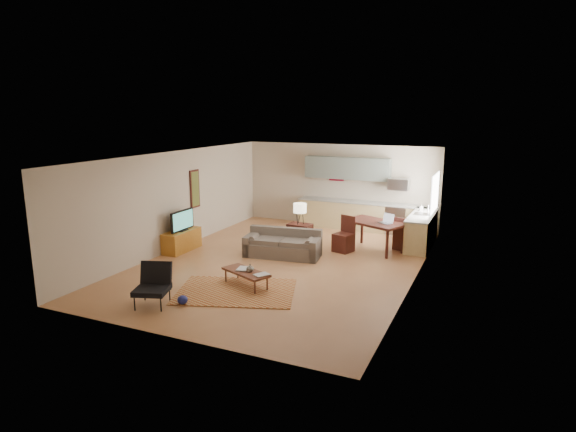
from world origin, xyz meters
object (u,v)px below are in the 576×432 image
at_px(coffee_table, 246,279).
at_px(dining_table, 374,236).
at_px(armchair, 152,286).
at_px(sofa, 282,243).
at_px(console_table, 300,237).
at_px(tv_credenza, 182,240).

relative_size(coffee_table, dining_table, 0.73).
bearing_deg(armchair, coffee_table, 36.33).
distance_m(sofa, console_table, 0.78).
relative_size(console_table, dining_table, 0.46).
relative_size(tv_credenza, console_table, 1.67).
height_order(tv_credenza, console_table, console_table).
bearing_deg(coffee_table, console_table, 113.43).
height_order(armchair, dining_table, armchair).
height_order(console_table, dining_table, dining_table).
xyz_separation_m(armchair, dining_table, (3.02, 5.56, -0.00)).
xyz_separation_m(console_table, dining_table, (1.87, 0.78, 0.04)).
bearing_deg(console_table, armchair, -98.98).
xyz_separation_m(sofa, dining_table, (2.05, 1.54, 0.05)).
relative_size(armchair, tv_credenza, 0.67).
distance_m(coffee_table, console_table, 3.10).
distance_m(tv_credenza, dining_table, 5.27).
height_order(sofa, armchair, armchair).
xyz_separation_m(sofa, console_table, (0.18, 0.76, 0.01)).
distance_m(armchair, console_table, 4.92).
height_order(sofa, coffee_table, sofa).
bearing_deg(dining_table, tv_credenza, -131.72).
xyz_separation_m(coffee_table, console_table, (-0.02, 3.10, 0.19)).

